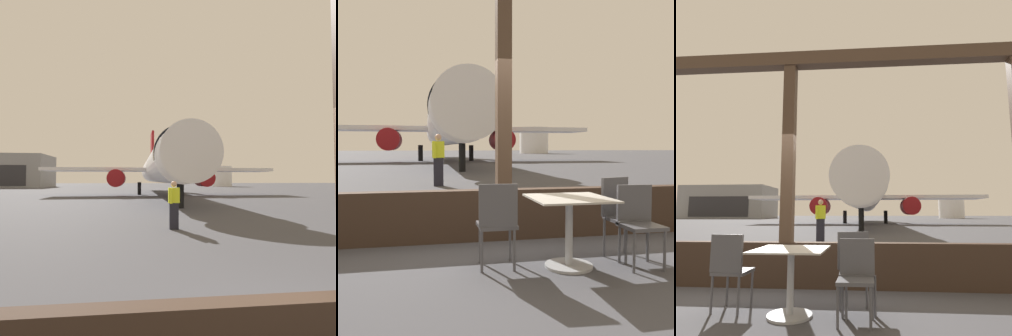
{
  "view_description": "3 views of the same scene",
  "coord_description": "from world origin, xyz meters",
  "views": [
    {
      "loc": [
        -2.06,
        -2.43,
        1.79
      ],
      "look_at": [
        -0.19,
        13.56,
        2.47
      ],
      "focal_mm": 29.72,
      "sensor_mm": 36.0,
      "label": 1
    },
    {
      "loc": [
        -1.06,
        -5.18,
        1.3
      ],
      "look_at": [
        -0.17,
        -0.96,
        1.06
      ],
      "focal_mm": 40.37,
      "sensor_mm": 36.0,
      "label": 2
    },
    {
      "loc": [
        1.37,
        -5.0,
        1.17
      ],
      "look_at": [
        -0.44,
        16.45,
        4.39
      ],
      "focal_mm": 32.49,
      "sensor_mm": 36.0,
      "label": 3
    }
  ],
  "objects": [
    {
      "name": "cafe_chair_window_left",
      "position": [
        1.21,
        -1.47,
        0.52
      ],
      "size": [
        0.41,
        0.41,
        0.88
      ],
      "color": "#4C4C51",
      "rests_on": "ground"
    },
    {
      "name": "fuel_storage_tank",
      "position": [
        21.21,
        71.71,
        2.75
      ],
      "size": [
        6.02,
        6.02,
        5.51
      ],
      "primitive_type": "cylinder",
      "color": "white",
      "rests_on": "ground"
    },
    {
      "name": "cafe_chair_window_right",
      "position": [
        -0.33,
        -1.3,
        0.55
      ],
      "size": [
        0.42,
        0.42,
        0.92
      ],
      "color": "#4C4C51",
      "rests_on": "ground"
    },
    {
      "name": "window_frame",
      "position": [
        0.0,
        0.0,
        1.37
      ],
      "size": [
        7.83,
        0.24,
        3.99
      ],
      "color": "#38281E",
      "rests_on": "ground"
    },
    {
      "name": "ground_plane",
      "position": [
        0.0,
        40.0,
        0.0
      ],
      "size": [
        220.0,
        220.0,
        0.0
      ],
      "primitive_type": "plane",
      "color": "#424247"
    },
    {
      "name": "airplane",
      "position": [
        0.81,
        29.4,
        3.26
      ],
      "size": [
        26.15,
        36.47,
        10.03
      ],
      "color": "silver",
      "rests_on": "ground"
    },
    {
      "name": "dining_table",
      "position": [
        0.44,
        -1.38,
        0.46
      ],
      "size": [
        0.83,
        0.83,
        0.76
      ],
      "color": "#ADA89E",
      "rests_on": "ground"
    },
    {
      "name": "ground_crew_worker",
      "position": [
        -0.67,
        7.6,
        0.9
      ],
      "size": [
        0.4,
        0.5,
        1.74
      ],
      "color": "black",
      "rests_on": "ground"
    },
    {
      "name": "cafe_chair_aisle_left",
      "position": [
        1.18,
        -1.13,
        0.55
      ],
      "size": [
        0.48,
        0.48,
        0.94
      ],
      "color": "#4C4C51",
      "rests_on": "ground"
    }
  ]
}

